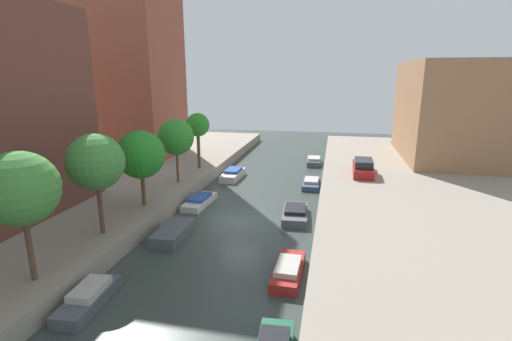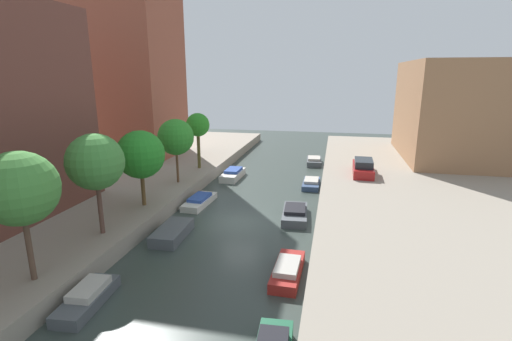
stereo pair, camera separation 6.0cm
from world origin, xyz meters
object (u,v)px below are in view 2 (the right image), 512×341
object	(u,v)px
street_tree_3	(140,155)
moored_boat_left_2	(172,232)
moored_boat_left_3	(200,201)
apartment_tower_far	(123,43)
parked_car	(363,168)
moored_boat_right_2	(288,270)
moored_boat_left_4	(233,174)
street_tree_4	(176,137)
moored_boat_right_4	(311,183)
moored_boat_left_1	(88,297)
street_tree_1	(20,189)
street_tree_2	(95,162)
moored_boat_right_5	(314,161)
moored_boat_right_3	(295,213)
street_tree_5	(198,126)
low_block_right	(456,110)

from	to	relation	value
street_tree_3	moored_boat_left_2	size ratio (longest dim) A/B	1.45
moored_boat_left_3	street_tree_3	bearing A→B (deg)	-127.35
apartment_tower_far	parked_car	bearing A→B (deg)	-8.45
moored_boat_right_2	moored_boat_left_4	bearing A→B (deg)	113.76
street_tree_4	moored_boat_left_3	xyz separation A→B (m)	(2.64, -2.20, -4.42)
street_tree_4	moored_boat_right_4	distance (m)	12.29
apartment_tower_far	moored_boat_left_1	distance (m)	30.05
street_tree_4	street_tree_1	bearing A→B (deg)	-90.00
moored_boat_left_4	moored_boat_right_2	size ratio (longest dim) A/B	1.08
apartment_tower_far	street_tree_2	distance (m)	23.26
street_tree_3	moored_boat_left_2	bearing A→B (deg)	-38.55
moored_boat_right_5	apartment_tower_far	bearing A→B (deg)	-169.97
moored_boat_left_2	moored_boat_right_3	distance (m)	8.32
moored_boat_left_4	moored_boat_right_3	bearing A→B (deg)	-52.65
moored_boat_right_4	moored_boat_left_4	bearing A→B (deg)	171.27
apartment_tower_far	street_tree_1	world-z (taller)	apartment_tower_far
street_tree_5	moored_boat_right_3	bearing A→B (deg)	-40.17
moored_boat_left_4	moored_boat_left_2	bearing A→B (deg)	-90.07
street_tree_5	moored_boat_right_4	distance (m)	11.60
street_tree_1	street_tree_3	bearing A→B (deg)	90.00
street_tree_1	moored_boat_right_5	distance (m)	30.47
moored_boat_right_5	street_tree_5	bearing A→B (deg)	-142.32
street_tree_4	moored_boat_right_3	world-z (taller)	street_tree_4
parked_car	moored_boat_left_4	distance (m)	11.93
street_tree_4	parked_car	xyz separation A→B (m)	(14.98, 5.80, -3.14)
moored_boat_right_3	street_tree_5	bearing A→B (deg)	139.83
low_block_right	parked_car	bearing A→B (deg)	-136.60
street_tree_4	moored_boat_right_2	world-z (taller)	street_tree_4
moored_boat_left_1	moored_boat_left_2	bearing A→B (deg)	84.59
moored_boat_left_3	moored_boat_left_4	xyz separation A→B (m)	(0.48, 7.75, 0.08)
moored_boat_left_4	moored_boat_right_5	bearing A→B (deg)	45.76
moored_boat_left_4	moored_boat_right_3	world-z (taller)	moored_boat_left_4
moored_boat_left_2	moored_boat_right_5	bearing A→B (deg)	71.10
street_tree_4	moored_boat_right_4	xyz separation A→B (m)	(10.58, 4.40, -4.44)
street_tree_1	moored_boat_left_2	bearing A→B (deg)	66.76
low_block_right	street_tree_5	bearing A→B (deg)	-158.14
apartment_tower_far	moored_boat_right_2	xyz separation A→B (m)	(19.96, -20.59, -12.36)
street_tree_3	moored_boat_right_2	bearing A→B (deg)	-27.69
apartment_tower_far	moored_boat_right_5	size ratio (longest dim) A/B	6.56
moored_boat_left_4	street_tree_2	bearing A→B (deg)	-101.07
moored_boat_right_2	moored_boat_right_4	distance (m)	15.56
apartment_tower_far	moored_boat_right_4	size ratio (longest dim) A/B	6.69
apartment_tower_far	moored_boat_right_4	distance (m)	24.13
street_tree_1	moored_boat_right_5	xyz separation A→B (m)	(10.31, 28.28, -4.72)
street_tree_5	moored_boat_right_5	distance (m)	13.84
moored_boat_right_3	moored_boat_left_2	bearing A→B (deg)	-145.85
moored_boat_left_2	low_block_right	bearing A→B (deg)	46.97
apartment_tower_far	street_tree_5	distance (m)	13.01
low_block_right	street_tree_1	bearing A→B (deg)	-129.11
street_tree_1	street_tree_3	size ratio (longest dim) A/B	1.11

